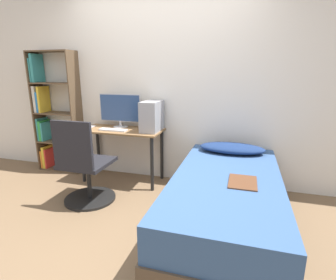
{
  "coord_description": "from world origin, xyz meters",
  "views": [
    {
      "loc": [
        1.07,
        -1.99,
        1.48
      ],
      "look_at": [
        0.29,
        0.67,
        0.75
      ],
      "focal_mm": 28.0,
      "sensor_mm": 36.0,
      "label": 1
    }
  ],
  "objects_px": {
    "bed": "(225,202)",
    "pc_tower": "(152,116)",
    "bookshelf": "(51,114)",
    "office_chair": "(85,172)",
    "monitor": "(120,109)",
    "keyboard": "(113,130)"
  },
  "relations": [
    {
      "from": "office_chair",
      "to": "keyboard",
      "type": "bearing_deg",
      "value": 84.97
    },
    {
      "from": "office_chair",
      "to": "monitor",
      "type": "height_order",
      "value": "monitor"
    },
    {
      "from": "monitor",
      "to": "office_chair",
      "type": "bearing_deg",
      "value": -93.19
    },
    {
      "from": "office_chair",
      "to": "bed",
      "type": "relative_size",
      "value": 0.49
    },
    {
      "from": "bookshelf",
      "to": "pc_tower",
      "type": "relative_size",
      "value": 4.51
    },
    {
      "from": "bed",
      "to": "keyboard",
      "type": "relative_size",
      "value": 5.43
    },
    {
      "from": "keyboard",
      "to": "pc_tower",
      "type": "height_order",
      "value": "pc_tower"
    },
    {
      "from": "monitor",
      "to": "pc_tower",
      "type": "xyz_separation_m",
      "value": [
        0.5,
        -0.1,
        -0.05
      ]
    },
    {
      "from": "bookshelf",
      "to": "keyboard",
      "type": "height_order",
      "value": "bookshelf"
    },
    {
      "from": "bookshelf",
      "to": "monitor",
      "type": "height_order",
      "value": "bookshelf"
    },
    {
      "from": "keyboard",
      "to": "pc_tower",
      "type": "xyz_separation_m",
      "value": [
        0.49,
        0.14,
        0.18
      ]
    },
    {
      "from": "bookshelf",
      "to": "pc_tower",
      "type": "bearing_deg",
      "value": -2.79
    },
    {
      "from": "bookshelf",
      "to": "office_chair",
      "type": "relative_size",
      "value": 1.77
    },
    {
      "from": "bed",
      "to": "pc_tower",
      "type": "height_order",
      "value": "pc_tower"
    },
    {
      "from": "bed",
      "to": "keyboard",
      "type": "distance_m",
      "value": 1.73
    },
    {
      "from": "office_chair",
      "to": "bookshelf",
      "type": "bearing_deg",
      "value": 142.66
    },
    {
      "from": "bed",
      "to": "pc_tower",
      "type": "xyz_separation_m",
      "value": [
        -1.03,
        0.8,
        0.65
      ]
    },
    {
      "from": "office_chair",
      "to": "monitor",
      "type": "xyz_separation_m",
      "value": [
        0.05,
        0.85,
        0.6
      ]
    },
    {
      "from": "bed",
      "to": "monitor",
      "type": "relative_size",
      "value": 3.38
    },
    {
      "from": "pc_tower",
      "to": "bed",
      "type": "bearing_deg",
      "value": -38.02
    },
    {
      "from": "bookshelf",
      "to": "office_chair",
      "type": "distance_m",
      "value": 1.45
    },
    {
      "from": "bookshelf",
      "to": "bed",
      "type": "xyz_separation_m",
      "value": [
        2.66,
        -0.88,
        -0.59
      ]
    }
  ]
}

